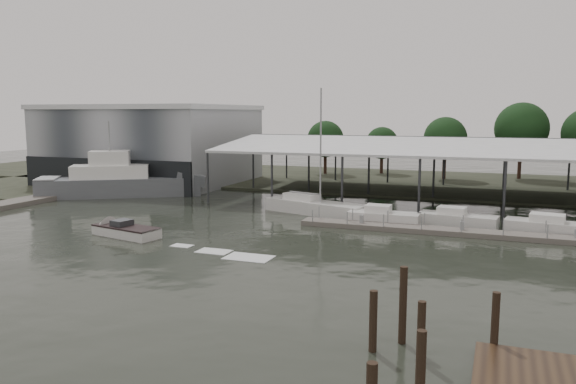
% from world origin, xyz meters
% --- Properties ---
extents(ground, '(200.00, 200.00, 0.00)m').
position_xyz_m(ground, '(0.00, 0.00, 0.00)').
color(ground, '#252921').
rests_on(ground, ground).
extents(land_strip_far, '(140.00, 30.00, 0.30)m').
position_xyz_m(land_strip_far, '(0.00, 42.00, 0.10)').
color(land_strip_far, '#3D4131').
rests_on(land_strip_far, ground).
extents(land_strip_west, '(20.00, 40.00, 0.30)m').
position_xyz_m(land_strip_west, '(-40.00, 30.00, 0.10)').
color(land_strip_west, '#3D4131').
rests_on(land_strip_west, ground).
extents(storage_warehouse, '(24.50, 20.50, 10.50)m').
position_xyz_m(storage_warehouse, '(-28.00, 29.94, 5.29)').
color(storage_warehouse, '#9B9FA5').
rests_on(storage_warehouse, ground).
extents(covered_boat_shed, '(58.24, 24.00, 6.96)m').
position_xyz_m(covered_boat_shed, '(17.00, 28.00, 6.13)').
color(covered_boat_shed, silver).
rests_on(covered_boat_shed, ground).
extents(trawler_dock, '(3.00, 18.00, 0.50)m').
position_xyz_m(trawler_dock, '(-30.00, 14.00, 0.25)').
color(trawler_dock, '#656059').
rests_on(trawler_dock, ground).
extents(floating_dock, '(28.00, 2.00, 1.40)m').
position_xyz_m(floating_dock, '(15.00, 10.00, 0.20)').
color(floating_dock, '#656059').
rests_on(floating_dock, ground).
extents(grey_trawler, '(17.98, 13.46, 8.84)m').
position_xyz_m(grey_trawler, '(-23.98, 17.94, 1.58)').
color(grey_trawler, '#575C60').
rests_on(grey_trawler, ground).
extents(white_sailboat, '(10.65, 5.64, 11.91)m').
position_xyz_m(white_sailboat, '(0.27, 14.78, 0.64)').
color(white_sailboat, silver).
rests_on(white_sailboat, ground).
extents(speedboat_underway, '(17.22, 5.53, 2.00)m').
position_xyz_m(speedboat_underway, '(-10.71, 0.33, 0.39)').
color(speedboat_underway, silver).
rests_on(speedboat_underway, ground).
extents(moored_cruiser_0, '(6.01, 2.20, 1.70)m').
position_xyz_m(moored_cruiser_0, '(7.39, 11.98, 0.61)').
color(moored_cruiser_0, silver).
rests_on(moored_cruiser_0, ground).
extents(moored_cruiser_1, '(6.63, 3.03, 1.70)m').
position_xyz_m(moored_cruiser_1, '(13.37, 13.24, 0.61)').
color(moored_cruiser_1, silver).
rests_on(moored_cruiser_1, ground).
extents(moored_cruiser_2, '(7.43, 3.31, 1.70)m').
position_xyz_m(moored_cruiser_2, '(20.61, 12.38, 0.61)').
color(moored_cruiser_2, silver).
rests_on(moored_cruiser_2, ground).
extents(mooring_pilings, '(4.84, 8.43, 3.85)m').
position_xyz_m(mooring_pilings, '(13.98, -15.24, 1.05)').
color(mooring_pilings, black).
rests_on(mooring_pilings, ground).
extents(horizon_tree_line, '(68.68, 12.30, 10.94)m').
position_xyz_m(horizon_tree_line, '(22.36, 48.13, 6.09)').
color(horizon_tree_line, '#311E16').
rests_on(horizon_tree_line, ground).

